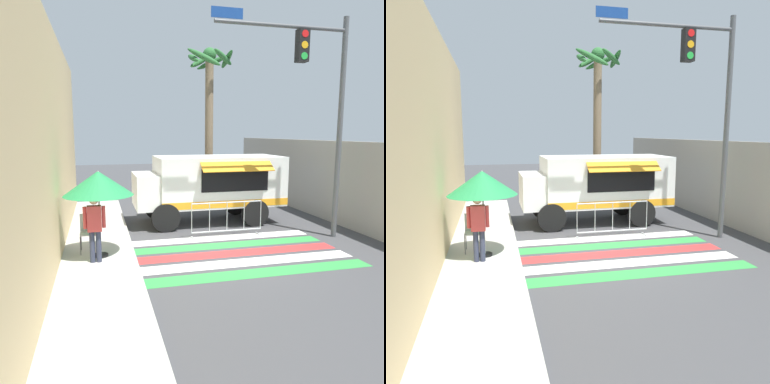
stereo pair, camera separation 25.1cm
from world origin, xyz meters
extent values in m
plane|color=#424244|center=(0.00, 0.00, 0.00)|extent=(60.00, 60.00, 0.00)
cube|color=#B7B5AD|center=(-4.66, 0.00, 0.07)|extent=(4.40, 16.00, 0.14)
cube|color=#DBBC84|center=(-4.43, 0.00, 2.95)|extent=(0.25, 16.00, 5.90)
cube|color=#A39E93|center=(5.06, 3.00, 1.49)|extent=(0.20, 16.00, 2.99)
cube|color=green|center=(0.00, -1.78, 0.00)|extent=(6.40, 0.56, 0.01)
cube|color=white|center=(0.00, -1.02, 0.00)|extent=(6.40, 0.56, 0.01)
cube|color=red|center=(0.00, -0.26, 0.00)|extent=(6.40, 0.56, 0.01)
cube|color=green|center=(0.00, 0.50, 0.00)|extent=(6.40, 0.56, 0.01)
cube|color=white|center=(0.00, 1.26, 0.00)|extent=(6.40, 0.56, 0.01)
cube|color=white|center=(0.93, 3.42, 1.55)|extent=(4.53, 2.16, 1.75)
cube|color=white|center=(-1.34, 3.42, 1.27)|extent=(1.60, 1.99, 1.18)
cube|color=#1E232D|center=(-2.09, 3.42, 1.57)|extent=(0.06, 1.73, 0.45)
cube|color=black|center=(1.19, 2.32, 1.69)|extent=(2.40, 0.03, 0.79)
cube|color=orange|center=(1.19, 2.12, 2.16)|extent=(2.50, 0.43, 0.31)
cube|color=orange|center=(0.93, 2.33, 0.86)|extent=(4.53, 0.01, 0.24)
cylinder|color=black|center=(-1.20, 2.42, 0.48)|extent=(0.96, 0.22, 0.96)
cylinder|color=black|center=(-1.20, 4.41, 0.48)|extent=(0.96, 0.22, 0.96)
cylinder|color=black|center=(1.99, 2.42, 0.48)|extent=(0.96, 0.22, 0.96)
cylinder|color=black|center=(1.99, 4.41, 0.48)|extent=(0.96, 0.22, 0.96)
cylinder|color=#515456|center=(3.88, 0.56, 3.31)|extent=(0.16, 0.16, 6.62)
cylinder|color=#515456|center=(1.86, 0.56, 6.24)|extent=(4.04, 0.11, 0.11)
cube|color=black|center=(2.46, 0.53, 5.73)|extent=(0.32, 0.28, 0.90)
cylinder|color=red|center=(2.46, 0.39, 6.03)|extent=(0.20, 0.02, 0.20)
cylinder|color=#F2A519|center=(2.46, 0.39, 5.73)|extent=(0.20, 0.02, 0.20)
cylinder|color=green|center=(2.46, 0.39, 5.43)|extent=(0.20, 0.02, 0.20)
cube|color=navy|center=(0.19, 0.54, 6.46)|extent=(0.90, 0.02, 0.28)
cylinder|color=black|center=(-3.34, -0.06, 0.17)|extent=(0.36, 0.36, 0.06)
cylinder|color=#B2B2B7|center=(-3.34, -0.06, 1.24)|extent=(0.04, 0.04, 2.20)
cone|color=#268C4C|center=(-3.34, -0.06, 2.04)|extent=(1.74, 1.74, 0.61)
cylinder|color=#4C4C51|center=(-3.84, 0.15, 0.39)|extent=(0.02, 0.02, 0.50)
cylinder|color=#4C4C51|center=(-3.40, 0.15, 0.39)|extent=(0.02, 0.02, 0.50)
cylinder|color=#4C4C51|center=(-3.84, 0.59, 0.39)|extent=(0.02, 0.02, 0.50)
cylinder|color=#4C4C51|center=(-3.40, 0.59, 0.39)|extent=(0.02, 0.02, 0.50)
cube|color=beige|center=(-3.62, 0.37, 0.65)|extent=(0.47, 0.47, 0.03)
cube|color=beige|center=(-3.62, 0.59, 0.91)|extent=(0.47, 0.03, 0.47)
cylinder|color=#2D3347|center=(-3.53, -0.47, 0.53)|extent=(0.13, 0.13, 0.78)
cylinder|color=#2D3347|center=(-3.38, -0.47, 0.53)|extent=(0.13, 0.13, 0.78)
cube|color=#CC3F3F|center=(-3.46, -0.47, 1.23)|extent=(0.34, 0.20, 0.63)
cylinder|color=#CC3F3F|center=(-3.68, -0.47, 1.26)|extent=(0.09, 0.09, 0.53)
cylinder|color=#CC3F3F|center=(-3.24, -0.47, 1.26)|extent=(0.09, 0.09, 0.53)
sphere|color=tan|center=(-3.46, -0.47, 1.69)|extent=(0.22, 0.22, 0.22)
cylinder|color=#B7BABF|center=(0.56, 1.35, 1.11)|extent=(2.30, 0.04, 0.04)
cylinder|color=#B7BABF|center=(0.56, 1.35, 0.20)|extent=(2.30, 0.04, 0.04)
cylinder|color=#B7BABF|center=(-0.59, 1.35, 0.66)|extent=(0.02, 0.02, 0.91)
cylinder|color=#B7BABF|center=(-0.01, 1.35, 0.66)|extent=(0.02, 0.02, 0.91)
cylinder|color=#B7BABF|center=(0.56, 1.35, 0.66)|extent=(0.02, 0.02, 0.91)
cylinder|color=#B7BABF|center=(1.14, 1.35, 0.66)|extent=(0.02, 0.02, 0.91)
cylinder|color=#B7BABF|center=(1.71, 1.35, 0.66)|extent=(0.02, 0.02, 0.91)
cube|color=#B7BABF|center=(-0.54, 1.35, 0.01)|extent=(0.06, 0.44, 0.03)
cube|color=#B7BABF|center=(1.66, 1.35, 0.01)|extent=(0.06, 0.44, 0.03)
cylinder|color=#7A664C|center=(1.60, 6.84, 3.25)|extent=(0.37, 0.37, 6.50)
sphere|color=#2D6B33|center=(1.60, 6.84, 6.65)|extent=(0.60, 0.60, 0.60)
ellipsoid|color=#2D6B33|center=(2.39, 6.80, 6.48)|extent=(0.32, 1.59, 0.70)
ellipsoid|color=#2D6B33|center=(1.95, 7.53, 6.46)|extent=(1.47, 0.91, 0.76)
ellipsoid|color=#2D6B33|center=(1.28, 7.37, 6.42)|extent=(1.17, 0.84, 0.76)
ellipsoid|color=#2D6B33|center=(0.85, 6.82, 6.48)|extent=(0.27, 1.51, 0.69)
ellipsoid|color=#2D6B33|center=(1.14, 6.16, 6.41)|extent=(1.44, 1.07, 0.97)
ellipsoid|color=#2D6B33|center=(2.04, 6.29, 6.47)|extent=(1.24, 1.08, 0.68)
camera|label=1|loc=(-3.32, -9.55, 3.28)|focal=35.00mm
camera|label=2|loc=(-3.07, -9.61, 3.28)|focal=35.00mm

